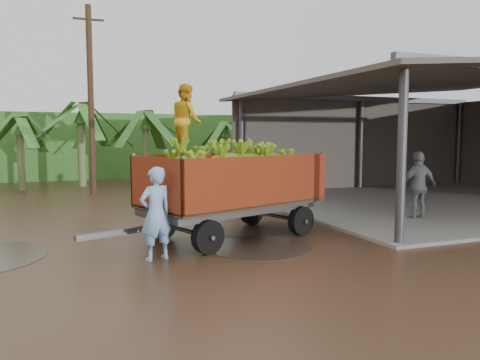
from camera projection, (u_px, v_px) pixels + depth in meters
name	position (u px, v px, depth m)	size (l,w,h in m)	color
ground	(127.00, 231.00, 11.67)	(100.00, 100.00, 0.00)	black
packing_shed	(442.00, 132.00, 17.32)	(12.78, 10.80, 4.76)	gray
hedge_north	(49.00, 146.00, 25.62)	(22.00, 3.00, 3.60)	#2D661E
banana_trailer	(232.00, 183.00, 10.89)	(5.88, 3.32, 3.52)	#B03519
man_blue	(156.00, 214.00, 8.92)	(0.66, 0.43, 1.80)	#7CB0E3
man_grey	(418.00, 186.00, 13.07)	(1.15, 0.48, 1.96)	slate
utility_pole	(91.00, 99.00, 18.96)	(1.20, 0.24, 7.58)	#47301E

